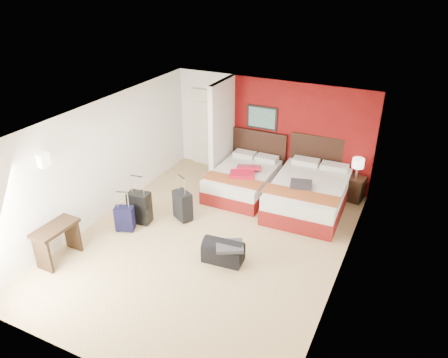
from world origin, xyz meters
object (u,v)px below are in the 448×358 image
Objects in this scene: suitcase_charcoal at (183,207)px; bed_right at (308,195)px; nightstand at (354,189)px; table_lamp at (357,168)px; red_suitcase_open at (245,171)px; bed_left at (243,181)px; suitcase_black at (140,209)px; suitcase_navy at (125,219)px; desk at (58,243)px; duffel_bag at (223,252)px.

bed_right is at bearing 63.55° from suitcase_charcoal.
nightstand is 1.20× the size of table_lamp.
table_lamp is (0.00, 0.00, 0.52)m from nightstand.
nightstand is at bearing 0.00° from table_lamp.
red_suitcase_open is at bearing -152.25° from nightstand.
table_lamp reaches higher than nightstand.
nightstand is at bearing 43.31° from bed_right.
suitcase_black is at bearing -123.22° from bed_left.
suitcase_charcoal is (-2.25, -1.60, -0.02)m from bed_right.
suitcase_navy is at bearing -132.85° from nightstand.
desk is (-1.33, -2.19, 0.05)m from suitcase_charcoal.
table_lamp reaches higher than suitcase_black.
suitcase_charcoal is (-0.66, -1.66, 0.02)m from bed_left.
table_lamp is at bearing 0.00° from nightstand.
bed_right is 2.76m from suitcase_charcoal.
duffel_bag is (2.13, -0.41, -0.15)m from suitcase_black.
desk is at bearing -133.67° from table_lamp.
suitcase_navy is at bearing 70.92° from desk.
desk is at bearing -131.56° from suitcase_navy.
nightstand is 0.84× the size of suitcase_black.
bed_right reaches higher than suitcase_navy.
red_suitcase_open is at bearing 35.79° from suitcase_navy.
red_suitcase_open reaches higher than suitcase_charcoal.
red_suitcase_open is (0.10, -0.10, 0.33)m from bed_left.
nightstand is at bearing 19.26° from suitcase_navy.
red_suitcase_open is 1.13× the size of suitcase_black.
table_lamp is 6.43m from desk.
suitcase_charcoal is at bearing 60.17° from desk.
bed_right reaches higher than duffel_bag.
suitcase_black is at bearing -135.48° from nightstand.
duffel_bag is (-0.86, -2.51, -0.14)m from bed_right.
table_lamp is at bearing 43.31° from bed_right.
nightstand is 6.42m from desk.
duffel_bag is 3.02m from desk.
table_lamp is at bearing 47.83° from desk.
bed_right is 3.65m from suitcase_black.
duffel_bag is at bearing -18.42° from suitcase_black.
desk is at bearing -93.14° from suitcase_charcoal.
desk is (-1.99, -3.85, 0.07)m from bed_left.
bed_left is 0.36m from red_suitcase_open.
suitcase_black is 1.32× the size of suitcase_navy.
suitcase_navy is at bearing -143.29° from bed_right.
bed_right reaches higher than suitcase_charcoal.
duffel_bag is at bearing -21.79° from suitcase_navy.
bed_left is at bearing 49.66° from suitcase_black.
suitcase_navy is at bearing -120.93° from bed_left.
bed_right is at bearing -134.69° from table_lamp.
bed_right is at bearing 27.58° from suitcase_black.
suitcase_charcoal is at bearing -112.05° from bed_left.
desk reaches higher than red_suitcase_open.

